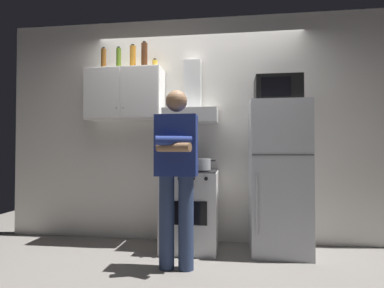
# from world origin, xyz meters

# --- Properties ---
(ground_plane) EXTENTS (7.00, 7.00, 0.00)m
(ground_plane) POSITION_xyz_m (0.00, 0.00, 0.00)
(ground_plane) COLOR slate
(back_wall_tiled) EXTENTS (4.80, 0.10, 2.70)m
(back_wall_tiled) POSITION_xyz_m (0.00, 0.60, 1.35)
(back_wall_tiled) COLOR silver
(back_wall_tiled) RESTS_ON ground_plane
(upper_cabinet) EXTENTS (0.90, 0.37, 0.60)m
(upper_cabinet) POSITION_xyz_m (-0.85, 0.37, 1.75)
(upper_cabinet) COLOR white
(stove_oven) EXTENTS (0.60, 0.62, 0.87)m
(stove_oven) POSITION_xyz_m (-0.05, 0.25, 0.43)
(stove_oven) COLOR white
(stove_oven) RESTS_ON ground_plane
(range_hood) EXTENTS (0.60, 0.44, 0.75)m
(range_hood) POSITION_xyz_m (-0.05, 0.38, 1.60)
(range_hood) COLOR white
(refrigerator) EXTENTS (0.60, 0.62, 1.60)m
(refrigerator) POSITION_xyz_m (0.90, 0.25, 0.80)
(refrigerator) COLOR silver
(refrigerator) RESTS_ON ground_plane
(microwave) EXTENTS (0.48, 0.37, 0.28)m
(microwave) POSITION_xyz_m (0.90, 0.27, 1.74)
(microwave) COLOR black
(microwave) RESTS_ON refrigerator
(person_standing) EXTENTS (0.38, 0.33, 1.64)m
(person_standing) POSITION_xyz_m (-0.10, -0.36, 0.90)
(person_standing) COLOR navy
(person_standing) RESTS_ON ground_plane
(cooking_pot) EXTENTS (0.31, 0.21, 0.12)m
(cooking_pot) POSITION_xyz_m (0.08, 0.13, 0.94)
(cooking_pot) COLOR #B7BABF
(cooking_pot) RESTS_ON stove_oven
(bottle_spice_jar) EXTENTS (0.06, 0.06, 0.13)m
(bottle_spice_jar) POSITION_xyz_m (-0.50, 0.42, 2.11)
(bottle_spice_jar) COLOR gold
(bottle_spice_jar) RESTS_ON upper_cabinet
(bottle_liquor_amber) EXTENTS (0.07, 0.07, 0.29)m
(bottle_liquor_amber) POSITION_xyz_m (-0.76, 0.36, 2.19)
(bottle_liquor_amber) COLOR #B7721E
(bottle_liquor_amber) RESTS_ON upper_cabinet
(bottle_rum_dark) EXTENTS (0.07, 0.07, 0.32)m
(bottle_rum_dark) POSITION_xyz_m (-0.61, 0.35, 2.20)
(bottle_rum_dark) COLOR #47230F
(bottle_rum_dark) RESTS_ON upper_cabinet
(bottle_beer_brown) EXTENTS (0.06, 0.06, 0.28)m
(bottle_beer_brown) POSITION_xyz_m (-1.12, 0.36, 2.18)
(bottle_beer_brown) COLOR brown
(bottle_beer_brown) RESTS_ON upper_cabinet
(bottle_olive_oil) EXTENTS (0.06, 0.06, 0.27)m
(bottle_olive_oil) POSITION_xyz_m (-0.93, 0.35, 2.18)
(bottle_olive_oil) COLOR #4C6B19
(bottle_olive_oil) RESTS_ON upper_cabinet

